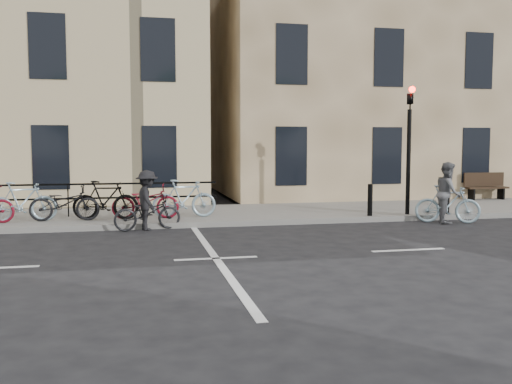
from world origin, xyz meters
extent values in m
plane|color=black|center=(0.00, 0.00, 0.00)|extent=(120.00, 120.00, 0.00)
cube|color=slate|center=(-4.00, 6.00, 0.07)|extent=(46.00, 4.00, 0.15)
cube|color=#947C59|center=(9.00, 13.00, 6.15)|extent=(14.00, 10.00, 12.00)
cylinder|color=black|center=(6.20, 4.35, 1.65)|extent=(0.12, 0.12, 3.00)
imported|color=black|center=(6.20, 4.35, 3.60)|extent=(0.15, 0.18, 0.90)
sphere|color=#FF0C05|center=(6.20, 4.23, 3.70)|extent=(0.18, 0.18, 0.18)
cylinder|color=black|center=(5.00, 4.25, 0.60)|extent=(0.14, 0.14, 0.90)
cylinder|color=black|center=(7.40, 4.25, 0.60)|extent=(0.14, 0.14, 0.90)
cube|color=black|center=(10.40, 7.65, 0.35)|extent=(0.06, 0.38, 0.40)
cube|color=black|center=(11.60, 7.65, 0.35)|extent=(0.06, 0.38, 0.40)
cube|color=black|center=(11.00, 7.65, 0.58)|extent=(1.60, 0.40, 0.06)
cube|color=black|center=(11.00, 7.83, 0.87)|extent=(1.60, 0.06, 0.50)
cube|color=black|center=(-3.82, 5.90, 0.62)|extent=(9.35, 0.04, 0.95)
imported|color=#8EACBA|center=(-4.35, 5.00, 0.68)|extent=(1.75, 0.49, 1.05)
imported|color=black|center=(-3.30, 5.00, 0.62)|extent=(1.80, 0.63, 0.95)
imported|color=black|center=(-2.25, 5.00, 0.68)|extent=(1.75, 0.49, 1.05)
imported|color=maroon|center=(-1.20, 5.00, 0.62)|extent=(1.80, 0.63, 0.95)
imported|color=#8EACBA|center=(-0.15, 5.00, 0.68)|extent=(1.75, 0.49, 1.05)
imported|color=#8EACBA|center=(6.93, 3.43, 0.52)|extent=(1.79, 1.17, 1.05)
imported|color=slate|center=(6.93, 3.43, 0.84)|extent=(0.92, 1.01, 1.68)
imported|color=black|center=(-1.18, 3.90, 0.45)|extent=(1.80, 0.97, 0.90)
imported|color=black|center=(-1.18, 3.90, 0.76)|extent=(0.77, 1.09, 1.52)
camera|label=1|loc=(-1.53, -10.66, 2.22)|focal=40.00mm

